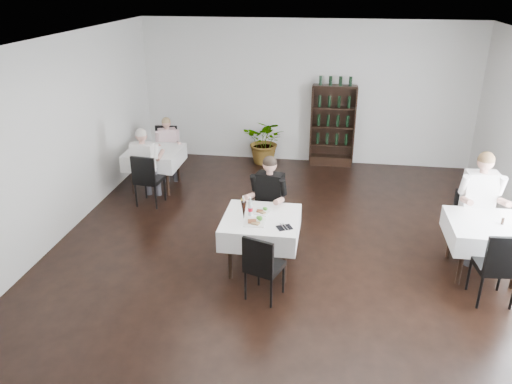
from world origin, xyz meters
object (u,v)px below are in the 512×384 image
diner_main (268,196)px  main_table (261,227)px  wine_shelf (333,127)px  potted_tree (266,141)px

diner_main → main_table: bearing=-91.2°
wine_shelf → main_table: wine_shelf is taller
main_table → potted_tree: potted_tree is taller
potted_tree → diner_main: 3.65m
wine_shelf → diner_main: size_ratio=1.23×
wine_shelf → main_table: 4.41m
wine_shelf → potted_tree: size_ratio=1.76×
main_table → wine_shelf: bearing=78.2°
wine_shelf → diner_main: (-0.89, -3.72, -0.02)m
diner_main → potted_tree: bearing=98.2°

